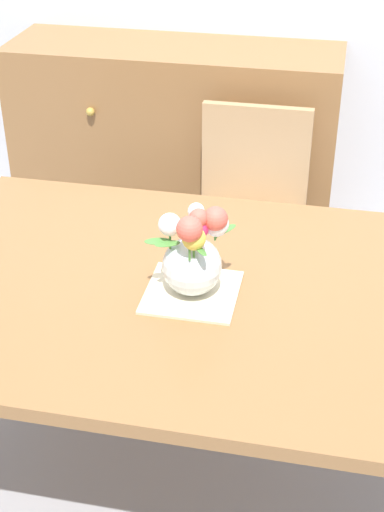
% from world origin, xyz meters
% --- Properties ---
extents(ground_plane, '(12.00, 12.00, 0.00)m').
position_xyz_m(ground_plane, '(0.00, 0.00, 0.00)').
color(ground_plane, '#939399').
extents(dining_table, '(1.57, 1.09, 0.74)m').
position_xyz_m(dining_table, '(0.00, 0.00, 0.65)').
color(dining_table, olive).
rests_on(dining_table, ground_plane).
extents(chair_far, '(0.42, 0.42, 0.90)m').
position_xyz_m(chair_far, '(0.07, 0.89, 0.52)').
color(chair_far, tan).
rests_on(chair_far, ground_plane).
extents(dresser, '(1.40, 0.47, 1.00)m').
position_xyz_m(dresser, '(-0.33, 1.33, 0.50)').
color(dresser, olive).
rests_on(dresser, ground_plane).
extents(placemat, '(0.25, 0.25, 0.01)m').
position_xyz_m(placemat, '(0.03, -0.03, 0.74)').
color(placemat, beige).
rests_on(placemat, dining_table).
extents(flower_vase, '(0.23, 0.19, 0.26)m').
position_xyz_m(flower_vase, '(0.03, -0.03, 0.86)').
color(flower_vase, silver).
rests_on(flower_vase, placemat).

